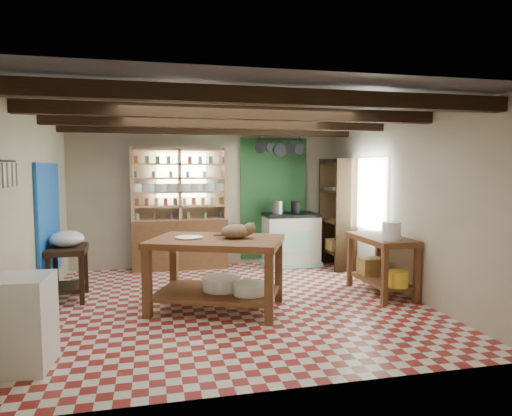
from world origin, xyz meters
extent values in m
cube|color=maroon|center=(0.00, 0.00, -0.01)|extent=(5.00, 5.00, 0.02)
cube|color=#4D4C51|center=(0.00, 0.00, 2.60)|extent=(5.00, 5.00, 0.02)
cube|color=#C0B69A|center=(0.00, 2.50, 1.30)|extent=(5.00, 0.04, 2.60)
cube|color=#C0B69A|center=(0.00, -2.50, 1.30)|extent=(5.00, 0.04, 2.60)
cube|color=#C0B69A|center=(-2.50, 0.00, 1.30)|extent=(0.04, 5.00, 2.60)
cube|color=#C0B69A|center=(2.50, 0.00, 1.30)|extent=(0.04, 5.00, 2.60)
cube|color=black|center=(0.00, 0.00, 2.48)|extent=(5.00, 3.80, 0.15)
cube|color=blue|center=(-2.47, 0.90, 1.10)|extent=(0.04, 1.40, 1.60)
cube|color=#1F4D24|center=(1.25, 2.47, 1.25)|extent=(1.30, 0.04, 2.30)
cube|color=beige|center=(-0.50, 2.48, 1.70)|extent=(0.90, 0.02, 0.80)
cube|color=beige|center=(2.48, 1.00, 1.40)|extent=(0.02, 1.30, 1.20)
cube|color=black|center=(-2.44, -1.20, 1.78)|extent=(0.06, 0.90, 0.28)
cube|color=black|center=(1.25, 2.05, 2.18)|extent=(0.86, 0.12, 0.36)
cube|color=tan|center=(-0.55, 2.31, 1.10)|extent=(1.70, 0.34, 2.20)
cube|color=black|center=(2.28, 1.80, 1.00)|extent=(0.40, 0.86, 2.00)
cube|color=brown|center=(-0.25, -0.23, 0.46)|extent=(1.94, 1.64, 0.93)
cube|color=silver|center=(1.50, 2.15, 0.49)|extent=(1.02, 0.70, 0.99)
cube|color=black|center=(-2.20, 0.68, 0.37)|extent=(0.54, 0.76, 0.75)
cube|color=white|center=(-2.22, -1.56, 0.43)|extent=(0.51, 0.60, 0.85)
cube|color=brown|center=(2.18, -0.05, 0.42)|extent=(0.60, 1.18, 0.85)
ellipsoid|color=#907854|center=(0.00, -0.28, 1.02)|extent=(0.47, 0.39, 0.18)
cylinder|color=#97979E|center=(-0.59, -0.14, 0.94)|extent=(0.46, 0.46, 0.02)
cylinder|color=white|center=(-0.19, -0.20, 0.33)|extent=(0.65, 0.65, 0.17)
cylinder|color=white|center=(0.12, -0.50, 0.32)|extent=(0.54, 0.54, 0.14)
cylinder|color=#97979E|center=(1.25, 2.15, 1.10)|extent=(0.20, 0.20, 0.23)
cylinder|color=black|center=(1.60, 2.15, 1.10)|extent=(0.18, 0.18, 0.22)
ellipsoid|color=white|center=(-2.20, 0.68, 0.86)|extent=(0.47, 0.47, 0.23)
cylinder|color=white|center=(2.13, -0.40, 0.97)|extent=(0.26, 0.26, 0.25)
cube|color=#A38041|center=(2.18, 0.25, 0.35)|extent=(0.36, 0.29, 0.25)
cylinder|color=yellow|center=(2.18, -0.50, 0.33)|extent=(0.29, 0.29, 0.21)
camera|label=1|loc=(-1.07, -5.98, 1.83)|focal=32.00mm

